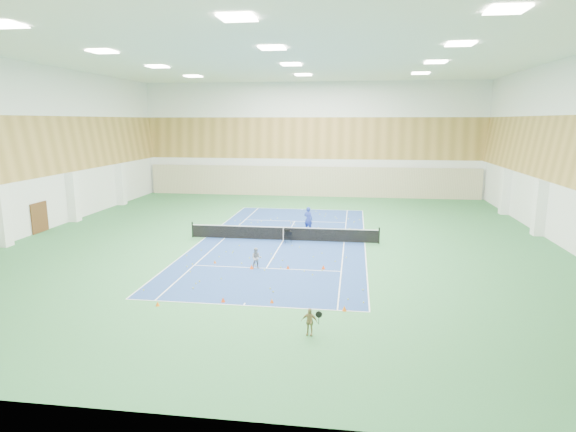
{
  "coord_description": "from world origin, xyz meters",
  "views": [
    {
      "loc": [
        4.7,
        -31.41,
        7.99
      ],
      "look_at": [
        0.53,
        -1.49,
        2.0
      ],
      "focal_mm": 30.0,
      "sensor_mm": 36.0,
      "label": 1
    }
  ],
  "objects_px": {
    "coach": "(308,219)",
    "child_court": "(256,258)",
    "ball_cart": "(288,237)",
    "tennis_net": "(283,233)",
    "child_apron": "(309,322)"
  },
  "relations": [
    {
      "from": "coach",
      "to": "child_court",
      "type": "bearing_deg",
      "value": 100.23
    },
    {
      "from": "coach",
      "to": "child_court",
      "type": "xyz_separation_m",
      "value": [
        -1.94,
        -9.45,
        -0.33
      ]
    },
    {
      "from": "ball_cart",
      "to": "tennis_net",
      "type": "bearing_deg",
      "value": 105.52
    },
    {
      "from": "tennis_net",
      "to": "coach",
      "type": "distance_m",
      "value": 3.31
    },
    {
      "from": "child_court",
      "to": "child_apron",
      "type": "xyz_separation_m",
      "value": [
        3.67,
        -7.94,
        -0.05
      ]
    },
    {
      "from": "coach",
      "to": "child_court",
      "type": "height_order",
      "value": "coach"
    },
    {
      "from": "tennis_net",
      "to": "ball_cart",
      "type": "relative_size",
      "value": 15.57
    },
    {
      "from": "tennis_net",
      "to": "child_apron",
      "type": "bearing_deg",
      "value": -77.69
    },
    {
      "from": "child_apron",
      "to": "ball_cart",
      "type": "xyz_separation_m",
      "value": [
        -2.76,
        13.81,
        -0.12
      ]
    },
    {
      "from": "tennis_net",
      "to": "ball_cart",
      "type": "bearing_deg",
      "value": -57.19
    },
    {
      "from": "coach",
      "to": "ball_cart",
      "type": "relative_size",
      "value": 2.23
    },
    {
      "from": "child_apron",
      "to": "coach",
      "type": "bearing_deg",
      "value": 103.6
    },
    {
      "from": "coach",
      "to": "ball_cart",
      "type": "distance_m",
      "value": 3.75
    },
    {
      "from": "tennis_net",
      "to": "coach",
      "type": "xyz_separation_m",
      "value": [
        1.42,
        2.97,
        0.37
      ]
    },
    {
      "from": "child_court",
      "to": "ball_cart",
      "type": "relative_size",
      "value": 1.43
    }
  ]
}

